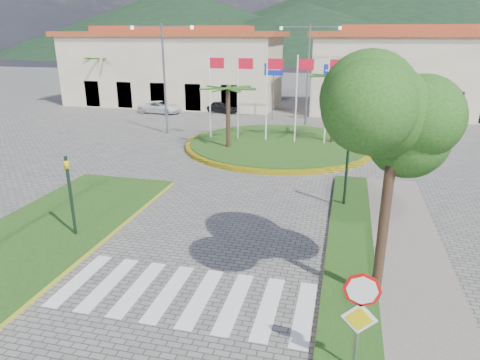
% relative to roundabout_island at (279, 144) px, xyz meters
% --- Properties ---
extents(median_left, '(5.00, 14.00, 0.18)m').
position_rel_roundabout_island_xyz_m(median_left, '(-6.50, -16.00, -0.08)').
color(median_left, '#214213').
rests_on(median_left, ground).
extents(crosswalk, '(8.00, 3.00, 0.01)m').
position_rel_roundabout_island_xyz_m(crosswalk, '(-0.00, -18.00, -0.17)').
color(crosswalk, silver).
rests_on(crosswalk, ground).
extents(roundabout_island, '(12.70, 12.70, 6.00)m').
position_rel_roundabout_island_xyz_m(roundabout_island, '(0.00, 0.00, 0.00)').
color(roundabout_island, yellow).
rests_on(roundabout_island, ground).
extents(stop_sign, '(0.80, 0.11, 2.65)m').
position_rel_roundabout_island_xyz_m(stop_sign, '(4.90, -20.04, 1.62)').
color(stop_sign, slate).
rests_on(stop_sign, ground).
extents(deciduous_tree, '(3.60, 3.60, 6.80)m').
position_rel_roundabout_island_xyz_m(deciduous_tree, '(5.50, -17.00, 5.00)').
color(deciduous_tree, black).
rests_on(deciduous_tree, ground).
extents(traffic_light_left, '(0.15, 0.18, 3.20)m').
position_rel_roundabout_island_xyz_m(traffic_light_left, '(-5.20, -15.50, 1.77)').
color(traffic_light_left, black).
rests_on(traffic_light_left, ground).
extents(traffic_light_right, '(0.15, 0.18, 3.20)m').
position_rel_roundabout_island_xyz_m(traffic_light_right, '(4.50, -10.00, 1.77)').
color(traffic_light_right, black).
rests_on(traffic_light_right, ground).
extents(traffic_light_far, '(0.18, 0.15, 3.20)m').
position_rel_roundabout_island_xyz_m(traffic_light_far, '(8.00, 4.00, 1.77)').
color(traffic_light_far, black).
rests_on(traffic_light_far, ground).
extents(direction_sign_west, '(1.60, 0.14, 5.20)m').
position_rel_roundabout_island_xyz_m(direction_sign_west, '(-2.00, 8.97, 3.36)').
color(direction_sign_west, slate).
rests_on(direction_sign_west, ground).
extents(direction_sign_east, '(1.60, 0.14, 5.20)m').
position_rel_roundabout_island_xyz_m(direction_sign_east, '(3.00, 8.97, 3.36)').
color(direction_sign_east, slate).
rests_on(direction_sign_east, ground).
extents(street_lamp_centre, '(4.80, 0.16, 8.00)m').
position_rel_roundabout_island_xyz_m(street_lamp_centre, '(1.00, 8.00, 4.32)').
color(street_lamp_centre, slate).
rests_on(street_lamp_centre, ground).
extents(street_lamp_west, '(4.80, 0.16, 8.00)m').
position_rel_roundabout_island_xyz_m(street_lamp_west, '(-9.00, 2.00, 4.32)').
color(street_lamp_west, slate).
rests_on(street_lamp_west, ground).
extents(building_left, '(23.32, 9.54, 8.05)m').
position_rel_roundabout_island_xyz_m(building_left, '(-14.00, 16.00, 3.73)').
color(building_left, '#C5B295').
rests_on(building_left, ground).
extents(building_right, '(19.08, 9.54, 8.05)m').
position_rel_roundabout_island_xyz_m(building_right, '(10.00, 16.00, 3.73)').
color(building_right, '#C5B295').
rests_on(building_right, ground).
extents(hill_far_west, '(140.00, 140.00, 22.00)m').
position_rel_roundabout_island_xyz_m(hill_far_west, '(-55.00, 118.00, 10.83)').
color(hill_far_west, black).
rests_on(hill_far_west, ground).
extents(hill_far_mid, '(180.00, 180.00, 30.00)m').
position_rel_roundabout_island_xyz_m(hill_far_mid, '(15.00, 138.00, 14.83)').
color(hill_far_mid, black).
rests_on(hill_far_mid, ground).
extents(hill_near_back, '(110.00, 110.00, 16.00)m').
position_rel_roundabout_island_xyz_m(hill_near_back, '(-10.00, 108.00, 7.83)').
color(hill_near_back, black).
rests_on(hill_near_back, ground).
extents(white_van, '(4.26, 2.20, 1.15)m').
position_rel_roundabout_island_xyz_m(white_van, '(-13.20, 10.03, 0.40)').
color(white_van, silver).
rests_on(white_van, ground).
extents(car_dark_a, '(3.66, 2.34, 1.16)m').
position_rel_roundabout_island_xyz_m(car_dark_a, '(-7.55, 11.73, 0.41)').
color(car_dark_a, black).
rests_on(car_dark_a, ground).
extents(car_dark_b, '(3.68, 2.46, 1.15)m').
position_rel_roundabout_island_xyz_m(car_dark_b, '(5.67, 8.00, 0.40)').
color(car_dark_b, black).
rests_on(car_dark_b, ground).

